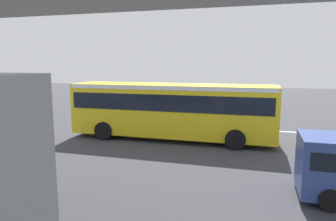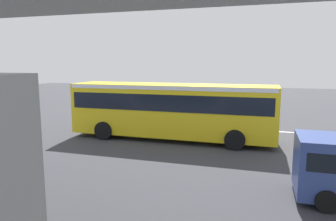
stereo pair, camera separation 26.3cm
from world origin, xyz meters
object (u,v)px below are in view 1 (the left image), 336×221
at_px(traffic_sign, 117,96).
at_px(bicycle_black, 323,153).
at_px(city_bus, 172,107).
at_px(pedestrian, 89,111).

bearing_deg(traffic_sign, bicycle_black, 154.97).
height_order(city_bus, traffic_sign, city_bus).
height_order(bicycle_black, traffic_sign, traffic_sign).
height_order(bicycle_black, pedestrian, pedestrian).
bearing_deg(pedestrian, bicycle_black, 161.57).
bearing_deg(city_bus, bicycle_black, 164.99).
xyz_separation_m(bicycle_black, traffic_sign, (12.91, -6.03, 1.52)).
distance_m(bicycle_black, traffic_sign, 14.32).
distance_m(city_bus, pedestrian, 7.56).
height_order(pedestrian, traffic_sign, traffic_sign).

